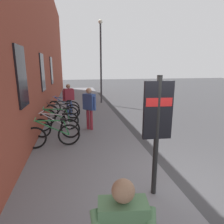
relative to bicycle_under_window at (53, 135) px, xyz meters
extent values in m
plane|color=#38383A|center=(3.42, -3.88, -0.51)|extent=(60.00, 60.00, 0.00)
cube|color=slate|center=(5.42, -1.13, -0.45)|extent=(24.00, 3.50, 0.12)
cube|color=brown|center=(6.42, 0.92, 3.46)|extent=(22.00, 0.60, 7.94)
cube|color=black|center=(-0.58, 0.60, 1.89)|extent=(0.90, 0.06, 1.60)
cube|color=black|center=(2.92, 0.60, 1.89)|extent=(0.90, 0.06, 1.60)
cube|color=black|center=(6.42, 0.60, 1.89)|extent=(0.90, 0.06, 1.60)
torus|color=black|center=(-0.04, 0.53, -0.03)|extent=(0.12, 0.72, 0.72)
torus|color=black|center=(0.04, -0.51, -0.03)|extent=(0.12, 0.72, 0.72)
cylinder|color=#267F3F|center=(0.00, -0.02, 0.25)|extent=(0.12, 1.02, 0.58)
cylinder|color=#267F3F|center=(0.00, 0.06, 0.50)|extent=(0.11, 0.85, 0.09)
cylinder|color=#267F3F|center=(0.04, -0.44, 0.22)|extent=(0.05, 0.19, 0.51)
cube|color=black|center=(0.03, -0.36, 0.51)|extent=(0.12, 0.21, 0.06)
cylinder|color=#267F3F|center=(-0.04, 0.48, 0.57)|extent=(0.48, 0.06, 0.02)
torus|color=black|center=(0.94, 0.49, -0.03)|extent=(0.21, 0.72, 0.72)
torus|color=black|center=(0.71, -0.54, -0.03)|extent=(0.21, 0.72, 0.72)
cylinder|color=silver|center=(0.82, -0.05, 0.25)|extent=(0.25, 1.00, 0.58)
cylinder|color=silver|center=(0.83, 0.02, 0.50)|extent=(0.22, 0.84, 0.09)
cylinder|color=silver|center=(0.73, -0.46, 0.22)|extent=(0.07, 0.19, 0.51)
cube|color=black|center=(0.74, -0.39, 0.51)|extent=(0.14, 0.22, 0.06)
cylinder|color=silver|center=(0.92, 0.44, 0.57)|extent=(0.47, 0.13, 0.02)
torus|color=black|center=(1.66, 0.54, -0.03)|extent=(0.09, 0.72, 0.72)
torus|color=black|center=(1.70, -0.51, -0.03)|extent=(0.09, 0.72, 0.72)
cylinder|color=#267F3F|center=(1.68, -0.01, 0.25)|extent=(0.07, 1.02, 0.58)
cylinder|color=#267F3F|center=(1.68, 0.06, 0.50)|extent=(0.07, 0.85, 0.09)
cylinder|color=#267F3F|center=(1.69, -0.44, 0.22)|extent=(0.04, 0.19, 0.51)
cube|color=black|center=(1.69, -0.36, 0.51)|extent=(0.11, 0.20, 0.06)
cylinder|color=#267F3F|center=(1.66, 0.49, 0.57)|extent=(0.48, 0.04, 0.02)
torus|color=black|center=(2.52, 0.47, -0.03)|extent=(0.27, 0.71, 0.72)
torus|color=black|center=(2.83, -0.54, -0.03)|extent=(0.27, 0.71, 0.72)
cylinder|color=black|center=(2.68, -0.06, 0.25)|extent=(0.34, 0.98, 0.58)
cylinder|color=black|center=(2.66, 0.01, 0.50)|extent=(0.29, 0.82, 0.09)
cylinder|color=black|center=(2.81, -0.47, 0.22)|extent=(0.09, 0.19, 0.51)
cube|color=black|center=(2.79, -0.39, 0.51)|extent=(0.15, 0.22, 0.06)
cylinder|color=black|center=(2.53, 0.42, 0.57)|extent=(0.47, 0.17, 0.02)
torus|color=black|center=(3.49, 0.43, -0.03)|extent=(0.10, 0.72, 0.72)
torus|color=black|center=(3.43, -0.62, -0.03)|extent=(0.10, 0.72, 0.72)
cylinder|color=black|center=(3.46, -0.12, 0.25)|extent=(0.10, 1.02, 0.58)
cylinder|color=black|center=(3.47, -0.04, 0.50)|extent=(0.09, 0.85, 0.09)
cylinder|color=black|center=(3.44, -0.54, 0.22)|extent=(0.05, 0.19, 0.51)
cube|color=black|center=(3.44, -0.47, 0.51)|extent=(0.11, 0.21, 0.06)
cylinder|color=black|center=(3.49, 0.38, 0.57)|extent=(0.48, 0.05, 0.02)
torus|color=black|center=(4.57, 0.38, -0.03)|extent=(0.25, 0.71, 0.72)
torus|color=black|center=(4.28, -0.63, -0.03)|extent=(0.25, 0.71, 0.72)
cylinder|color=#1E4CA5|center=(4.42, -0.15, 0.25)|extent=(0.31, 0.99, 0.58)
cylinder|color=#1E4CA5|center=(4.44, -0.07, 0.50)|extent=(0.27, 0.83, 0.09)
cylinder|color=#1E4CA5|center=(4.30, -0.55, 0.22)|extent=(0.08, 0.19, 0.51)
cube|color=black|center=(4.32, -0.48, 0.51)|extent=(0.15, 0.22, 0.06)
cylinder|color=#1E4CA5|center=(4.56, 0.34, 0.57)|extent=(0.47, 0.15, 0.02)
cylinder|color=black|center=(-2.81, -2.28, 0.81)|extent=(0.10, 0.10, 2.40)
cube|color=black|center=(-2.81, -2.28, 1.36)|extent=(0.12, 0.55, 1.10)
cube|color=red|center=(-2.81, -2.28, 1.53)|extent=(0.13, 0.50, 0.16)
cylinder|color=maroon|center=(1.51, -1.37, 0.03)|extent=(0.12, 0.12, 0.84)
cylinder|color=maroon|center=(1.63, -1.24, 0.03)|extent=(0.12, 0.12, 0.84)
cube|color=#334C8C|center=(1.57, -1.31, 0.77)|extent=(0.52, 0.52, 0.63)
sphere|color=tan|center=(1.57, -1.31, 1.21)|extent=(0.23, 0.23, 0.23)
cylinder|color=#334C8C|center=(1.38, -1.51, 0.73)|extent=(0.10, 0.10, 0.56)
cylinder|color=#334C8C|center=(1.76, -1.11, 0.73)|extent=(0.10, 0.10, 0.56)
cylinder|color=#334C8C|center=(4.09, -0.35, 0.02)|extent=(0.12, 0.12, 0.81)
cylinder|color=#334C8C|center=(4.15, -0.51, 0.02)|extent=(0.12, 0.12, 0.81)
cube|color=maroon|center=(4.12, -0.43, 0.72)|extent=(0.39, 0.53, 0.61)
sphere|color=#8C664C|center=(4.12, -0.43, 1.15)|extent=(0.22, 0.22, 0.22)
cylinder|color=maroon|center=(4.02, -0.18, 0.68)|extent=(0.09, 0.09, 0.54)
cylinder|color=maroon|center=(4.21, -0.68, 0.68)|extent=(0.09, 0.09, 0.54)
sphere|color=#8C664C|center=(-4.64, -1.16, 1.09)|extent=(0.21, 0.21, 0.21)
cylinder|color=#333338|center=(7.37, -2.58, 2.23)|extent=(0.12, 0.12, 5.25)
sphere|color=silver|center=(7.37, -2.58, 4.98)|extent=(0.28, 0.28, 0.28)
camera|label=1|loc=(-6.09, -0.78, 2.17)|focal=30.95mm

